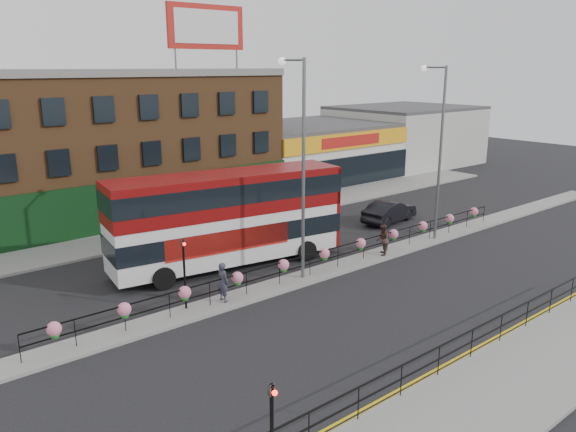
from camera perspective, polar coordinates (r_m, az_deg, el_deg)
ground at (r=29.80m, az=3.68°, el=-5.81°), size 120.00×120.00×0.00m
south_pavement at (r=23.32m, az=24.80°, el=-13.23°), size 60.00×4.00×0.15m
north_pavement at (r=38.95m, az=-8.43°, el=-0.80°), size 60.00×4.00×0.15m
median at (r=29.77m, az=3.68°, el=-5.67°), size 60.00×1.60×0.15m
yellow_line_inner at (r=24.26m, az=19.84°, el=-11.76°), size 60.00×0.10×0.01m
yellow_line_outer at (r=24.18m, az=20.21°, el=-11.89°), size 60.00×0.10×0.01m
brick_building at (r=43.32m, az=-18.80°, el=6.98°), size 25.00×12.21×10.30m
supermarket at (r=53.94m, az=1.75°, el=6.54°), size 15.00×12.25×5.30m
warehouse_east at (r=64.53m, az=11.72°, el=8.08°), size 14.50×12.00×6.30m
billboard at (r=41.44m, az=-8.30°, el=18.46°), size 6.00×0.29×4.40m
median_railing at (r=29.44m, az=3.72°, el=-3.90°), size 30.04×0.56×1.23m
south_railing at (r=22.10m, az=18.21°, el=-11.56°), size 20.04×0.05×1.12m
double_decker_bus at (r=30.04m, az=-6.10°, el=0.64°), size 13.01×4.85×5.15m
car at (r=39.68m, az=10.28°, el=0.46°), size 3.03×5.20×1.55m
pedestrian_a at (r=25.82m, az=-6.62°, el=-6.68°), size 0.76×0.57×1.85m
pedestrian_b at (r=32.25m, az=9.59°, el=-2.40°), size 1.54×1.54×1.78m
lamp_column_west at (r=27.35m, az=1.21°, el=6.59°), size 0.39×1.90×10.83m
lamp_column_east at (r=35.15m, az=14.96°, el=7.62°), size 0.38×1.84×10.48m
traffic_light_south at (r=14.21m, az=-1.65°, el=-19.72°), size 0.15×0.28×3.65m
traffic_light_median at (r=24.82m, az=-10.54°, el=-4.30°), size 0.15×0.28×3.65m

